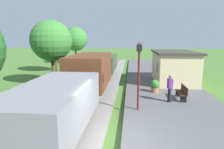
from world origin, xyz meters
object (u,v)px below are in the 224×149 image
freight_train (91,75)px  tree_field_left (55,40)px  tree_trackside_far (51,41)px  tree_field_distant (75,39)px  station_hut (173,66)px  bench_near_hut (182,92)px  lamp_post_near (139,64)px  person_waiting (170,87)px  potted_planter (155,86)px

freight_train → tree_field_left: (-6.44, 9.38, 2.48)m
freight_train → tree_trackside_far: size_ratio=3.37×
tree_field_distant → freight_train: bearing=-70.2°
tree_trackside_far → station_hut: bearing=6.2°
freight_train → bench_near_hut: freight_train is taller
bench_near_hut → tree_field_distant: bearing=123.7°
lamp_post_near → station_hut: bearing=65.1°
tree_field_distant → bench_near_hut: bearing=-56.3°
tree_field_left → tree_field_distant: bearing=89.1°
person_waiting → lamp_post_near: (-1.99, -1.53, 1.62)m
tree_field_left → tree_trackside_far: bearing=-70.2°
person_waiting → tree_field_left: 16.51m
tree_field_left → tree_field_distant: 8.16m
person_waiting → tree_field_left: (-11.77, 11.23, 2.80)m
bench_near_hut → tree_trackside_far: tree_trackside_far is taller
potted_planter → tree_trackside_far: tree_trackside_far is taller
tree_trackside_far → lamp_post_near: bearing=-40.2°
freight_train → lamp_post_near: lamp_post_near is taller
potted_planter → tree_field_distant: 20.75m
station_hut → tree_trackside_far: (-10.91, -1.18, 2.29)m
station_hut → lamp_post_near: size_ratio=1.57×
freight_train → bench_near_hut: bearing=-11.6°
freight_train → lamp_post_near: 4.93m
potted_planter → tree_field_left: size_ratio=0.16×
bench_near_hut → freight_train: bearing=168.4°
bench_near_hut → person_waiting: 1.18m
freight_train → tree_field_distant: bearing=109.8°
freight_train → tree_field_left: 11.65m
station_hut → lamp_post_near: lamp_post_near is taller
bench_near_hut → tree_field_left: (-12.69, 10.66, 3.27)m
potted_planter → lamp_post_near: (-1.37, -3.67, 2.08)m
station_hut → potted_planter: station_hut is taller
person_waiting → station_hut: bearing=-113.1°
station_hut → tree_field_left: (-13.24, 5.30, 2.33)m
tree_field_left → station_hut: bearing=-21.8°
station_hut → tree_trackside_far: bearing=-173.8°
tree_trackside_far → tree_field_left: tree_field_left is taller
station_hut → lamp_post_near: bearing=-114.9°
bench_near_hut → tree_trackside_far: 11.62m
tree_field_left → tree_field_distant: tree_field_distant is taller
person_waiting → lamp_post_near: lamp_post_near is taller
freight_train → lamp_post_near: (3.34, -3.38, 1.30)m
person_waiting → tree_field_left: tree_field_left is taller
bench_near_hut → potted_planter: 2.19m
freight_train → potted_planter: freight_train is taller
station_hut → tree_field_left: size_ratio=0.99×
freight_train → station_hut: station_hut is taller
station_hut → tree_field_left: 14.45m
tree_field_left → tree_field_distant: size_ratio=0.96×
potted_planter → tree_field_distant: size_ratio=0.15×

